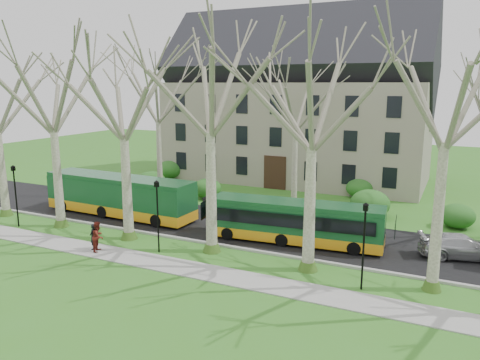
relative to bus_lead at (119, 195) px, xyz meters
name	(u,v)px	position (x,y,z in m)	size (l,w,h in m)	color
ground	(257,263)	(13.25, -4.21, -1.62)	(120.00, 120.00, 0.00)	#377621
sidewalk	(238,278)	(13.25, -6.71, -1.59)	(70.00, 2.00, 0.06)	gray
road	(290,234)	(13.25, 1.29, -1.59)	(80.00, 8.00, 0.06)	black
curb	(267,253)	(13.25, -2.71, -1.55)	(80.00, 0.25, 0.14)	#A5A39E
building	(297,102)	(7.25, 19.79, 6.45)	(26.50, 12.20, 16.00)	gray
tree_row_verge	(261,139)	(13.25, -3.91, 5.38)	(49.00, 7.00, 14.00)	gray
tree_row_far	(300,136)	(11.91, 6.79, 4.38)	(33.00, 7.00, 12.00)	gray
lamp_row	(250,224)	(13.25, -5.21, 0.96)	(36.22, 0.22, 4.30)	black
hedges	(272,188)	(8.58, 9.79, -0.62)	(30.60, 8.60, 2.00)	#17511F
bus_lead	(119,195)	(0.00, 0.00, 0.00)	(12.46, 2.60, 3.12)	#164D27
bus_follow	(295,221)	(14.04, -0.16, -0.20)	(10.89, 2.27, 2.72)	#164D27
sedan	(462,247)	(23.61, 1.40, -0.88)	(1.91, 4.69, 1.36)	#ABACB0
pedestrian_a	(93,237)	(3.46, -6.61, -0.77)	(0.58, 0.38, 1.58)	black
pedestrian_b	(98,236)	(3.96, -6.72, -0.65)	(0.89, 0.69, 1.82)	maroon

